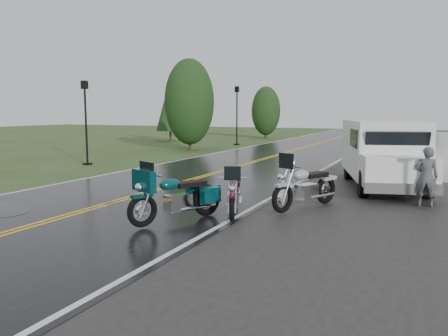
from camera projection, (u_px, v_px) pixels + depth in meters
name	position (u px, v px, depth m)	size (l,w,h in m)	color
ground	(97.00, 208.00, 11.58)	(120.00, 120.00, 0.00)	#2D471E
road	(241.00, 166.00, 20.58)	(8.00, 100.00, 0.04)	black
motorcycle_red	(232.00, 197.00, 9.91)	(0.76, 2.10, 1.24)	#4F0917
motorcycle_teal	(142.00, 198.00, 9.36)	(0.88, 2.43, 1.43)	#05393D
motorcycle_silver	(283.00, 186.00, 10.70)	(0.90, 2.47, 1.46)	#A1A2A9
van_white	(364.00, 160.00, 12.83)	(2.20, 5.87, 2.31)	white
person_at_van	(426.00, 178.00, 11.61)	(0.59, 0.38, 1.61)	#4C4C51
lamp_post_near_left	(86.00, 123.00, 20.91)	(0.35, 0.35, 4.06)	black
lamp_post_far_left	(237.00, 116.00, 33.64)	(0.39, 0.39, 4.55)	black
tree_left_mid	(190.00, 111.00, 29.03)	(3.31, 3.31, 5.17)	#1E3D19
tree_left_far	(266.00, 116.00, 42.21)	(2.78, 2.78, 4.28)	#1E3D19
pine_left_far	(170.00, 111.00, 38.02)	(2.49, 2.49, 5.18)	#1E3D19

